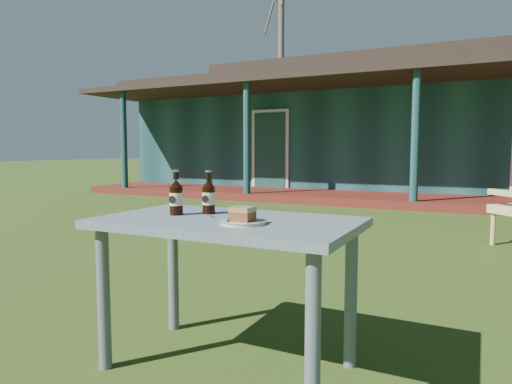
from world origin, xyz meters
The scene contains 10 objects.
ground centered at (0.00, 0.00, 0.00)m, with size 80.00×80.00×0.00m, color #334916.
pavilion centered at (0.00, 9.39, 1.61)m, with size 15.80×8.30×3.45m.
tree_left centered at (-8.00, 17.50, 5.25)m, with size 0.28×0.28×10.50m, color brown.
cafe_table centered at (0.00, -1.60, 0.62)m, with size 1.20×0.70×0.72m.
plate centered at (0.14, -1.70, 0.73)m, with size 0.20×0.20×0.01m.
cake_slice centered at (0.14, -1.71, 0.77)m, with size 0.09×0.09×0.06m.
fork centered at (0.07, -1.71, 0.74)m, with size 0.01×0.14×0.00m, color silver.
cola_bottle_near centered at (-0.16, -1.50, 0.81)m, with size 0.06×0.07×0.22m.
cola_bottle_far centered at (-0.29, -1.61, 0.81)m, with size 0.07×0.07×0.22m.
bottle_cap centered at (-0.08, -1.61, 0.72)m, with size 0.03×0.03×0.01m, color silver.
Camera 1 is at (1.06, -3.42, 1.04)m, focal length 32.00 mm.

